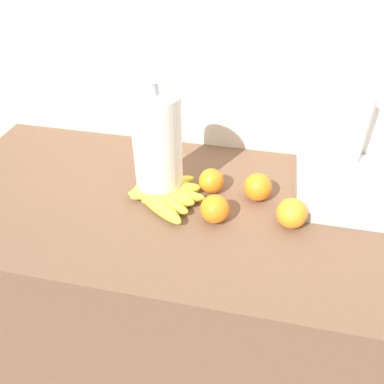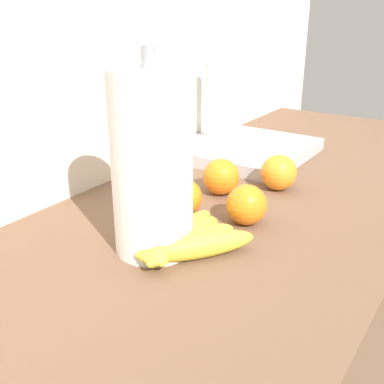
# 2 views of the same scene
# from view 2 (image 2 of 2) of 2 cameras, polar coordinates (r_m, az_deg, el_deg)

# --- Properties ---
(counter) EXTENTS (1.72, 0.61, 0.86)m
(counter) POSITION_cam_2_polar(r_m,az_deg,el_deg) (1.18, 5.81, -20.60)
(counter) COLOR brown
(counter) RESTS_ON ground
(wall_back) EXTENTS (2.12, 0.06, 1.30)m
(wall_back) POSITION_cam_2_polar(r_m,az_deg,el_deg) (1.21, -8.02, -6.67)
(wall_back) COLOR silver
(wall_back) RESTS_ON ground
(banana_bunch) EXTENTS (0.21, 0.22, 0.04)m
(banana_bunch) POSITION_cam_2_polar(r_m,az_deg,el_deg) (0.74, -1.54, -5.68)
(banana_bunch) COLOR gold
(banana_bunch) RESTS_ON counter
(orange_right) EXTENTS (0.08, 0.08, 0.08)m
(orange_right) POSITION_cam_2_polar(r_m,az_deg,el_deg) (0.99, 10.52, 2.36)
(orange_right) COLOR orange
(orange_right) RESTS_ON counter
(orange_back_left) EXTENTS (0.07, 0.07, 0.07)m
(orange_back_left) POSITION_cam_2_polar(r_m,az_deg,el_deg) (0.96, 3.62, 1.91)
(orange_back_left) COLOR orange
(orange_back_left) RESTS_ON counter
(orange_front) EXTENTS (0.07, 0.07, 0.07)m
(orange_front) POSITION_cam_2_polar(r_m,az_deg,el_deg) (0.83, 6.67, -1.55)
(orange_front) COLOR orange
(orange_front) RESTS_ON counter
(orange_back_right) EXTENTS (0.07, 0.07, 0.07)m
(orange_back_right) POSITION_cam_2_polar(r_m,az_deg,el_deg) (0.86, -1.00, -0.62)
(orange_back_right) COLOR orange
(orange_back_right) RESTS_ON counter
(paper_towel_roll) EXTENTS (0.12, 0.12, 0.31)m
(paper_towel_roll) POSITION_cam_2_polar(r_m,az_deg,el_deg) (0.70, -4.90, 3.38)
(paper_towel_roll) COLOR white
(paper_towel_roll) RESTS_ON counter
(sink_basin) EXTENTS (0.32, 0.31, 0.22)m
(sink_basin) POSITION_cam_2_polar(r_m,az_deg,el_deg) (1.22, 6.33, 5.42)
(sink_basin) COLOR #B7BABF
(sink_basin) RESTS_ON counter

